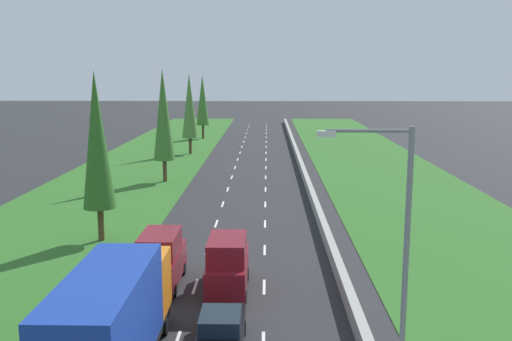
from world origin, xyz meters
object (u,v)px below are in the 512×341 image
at_px(poplar_tree_fourth, 190,106).
at_px(poplar_tree_fifth, 203,101).
at_px(black_sedan_centre_lane, 221,332).
at_px(street_light_mast, 397,238).
at_px(poplar_tree_third, 163,115).
at_px(blue_box_truck_left_lane, 113,322).
at_px(maroon_van_left_lane, 161,259).
at_px(poplar_tree_second, 97,141).
at_px(maroon_van_centre_lane, 228,265).

distance_m(poplar_tree_fourth, poplar_tree_fifth, 17.48).
xyz_separation_m(black_sedan_centre_lane, poplar_tree_fifth, (-8.63, 70.81, 5.34)).
distance_m(poplar_tree_fourth, street_light_mast, 57.18).
distance_m(poplar_tree_third, poplar_tree_fourth, 19.04).
relative_size(blue_box_truck_left_lane, poplar_tree_fifth, 0.92).
xyz_separation_m(black_sedan_centre_lane, maroon_van_left_lane, (-3.59, 6.85, 0.59)).
height_order(maroon_van_left_lane, poplar_tree_second, poplar_tree_second).
distance_m(black_sedan_centre_lane, maroon_van_centre_lane, 6.12).
bearing_deg(poplar_tree_fifth, maroon_van_left_lane, -85.49).
distance_m(black_sedan_centre_lane, street_light_mast, 7.83).
bearing_deg(street_light_mast, maroon_van_centre_lane, 128.08).
relative_size(black_sedan_centre_lane, poplar_tree_third, 0.41).
bearing_deg(poplar_tree_second, street_light_mast, -47.51).
relative_size(maroon_van_left_lane, poplar_tree_fourth, 0.46).
xyz_separation_m(maroon_van_centre_lane, maroon_van_left_lane, (-3.43, 0.76, 0.00)).
height_order(poplar_tree_second, poplar_tree_fifth, poplar_tree_second).
distance_m(maroon_van_left_lane, poplar_tree_fourth, 46.99).
xyz_separation_m(black_sedan_centre_lane, poplar_tree_second, (-8.88, 14.45, 5.67)).
relative_size(black_sedan_centre_lane, maroon_van_centre_lane, 0.92).
xyz_separation_m(blue_box_truck_left_lane, maroon_van_left_lane, (-0.03, 8.95, -0.78)).
height_order(maroon_van_centre_lane, poplar_tree_second, poplar_tree_second).
bearing_deg(poplar_tree_fourth, poplar_tree_fifth, 90.90).
bearing_deg(maroon_van_centre_lane, black_sedan_centre_lane, -88.55).
bearing_deg(poplar_tree_fifth, poplar_tree_third, -89.50).
xyz_separation_m(poplar_tree_second, poplar_tree_fourth, (0.52, 38.88, -0.15)).
bearing_deg(poplar_tree_fourth, poplar_tree_second, -90.77).
bearing_deg(street_light_mast, poplar_tree_second, 132.49).
xyz_separation_m(poplar_tree_second, poplar_tree_fifth, (0.25, 56.36, -0.33)).
relative_size(maroon_van_centre_lane, street_light_mast, 0.54).
height_order(poplar_tree_third, poplar_tree_fourth, poplar_tree_third).
distance_m(black_sedan_centre_lane, poplar_tree_fifth, 71.54).
relative_size(blue_box_truck_left_lane, maroon_van_left_lane, 1.92).
distance_m(maroon_van_centre_lane, poplar_tree_second, 13.11).
height_order(blue_box_truck_left_lane, maroon_van_left_lane, blue_box_truck_left_lane).
relative_size(poplar_tree_fifth, street_light_mast, 1.13).
height_order(black_sedan_centre_lane, maroon_van_centre_lane, maroon_van_centre_lane).
height_order(maroon_van_centre_lane, blue_box_truck_left_lane, blue_box_truck_left_lane).
height_order(black_sedan_centre_lane, poplar_tree_fourth, poplar_tree_fourth).
relative_size(maroon_van_left_lane, street_light_mast, 0.54).
bearing_deg(maroon_van_centre_lane, street_light_mast, -51.92).
distance_m(black_sedan_centre_lane, blue_box_truck_left_lane, 4.35).
bearing_deg(poplar_tree_second, maroon_van_left_lane, -55.16).
distance_m(poplar_tree_third, poplar_tree_fifth, 36.52).
xyz_separation_m(poplar_tree_fifth, street_light_mast, (14.79, -72.77, -0.92)).
xyz_separation_m(maroon_van_left_lane, poplar_tree_third, (-4.73, 27.45, 5.19)).
relative_size(poplar_tree_third, poplar_tree_fourth, 1.05).
bearing_deg(poplar_tree_third, maroon_van_left_lane, -80.22).
xyz_separation_m(maroon_van_left_lane, street_light_mast, (9.74, -8.81, 3.83)).
bearing_deg(maroon_van_left_lane, street_light_mast, -42.12).
bearing_deg(blue_box_truck_left_lane, poplar_tree_third, 97.45).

